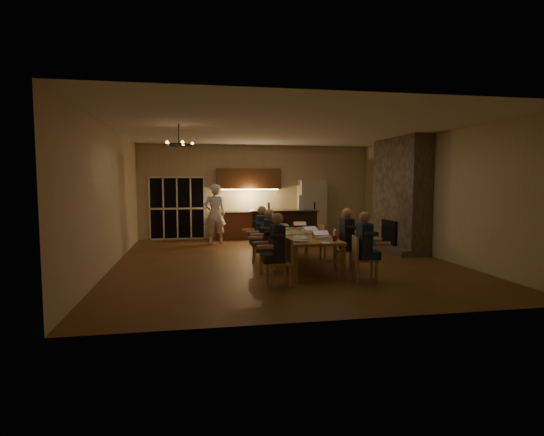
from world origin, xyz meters
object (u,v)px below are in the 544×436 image
Objects in this scene: chair_right_far at (330,243)px; redcup_near at (335,238)px; person_left_far at (262,235)px; can_silver at (313,235)px; laptop_d at (313,229)px; bar_bottle at (269,206)px; dining_table at (301,250)px; person_right_near at (364,247)px; laptop_f at (301,224)px; chair_right_near at (365,259)px; refrigerator at (312,209)px; bar_blender at (301,203)px; standing_person at (215,214)px; plate_near at (326,236)px; redcup_far at (295,226)px; plate_left at (299,239)px; mug_mid at (300,229)px; redcup_mid at (280,230)px; person_right_mid at (347,239)px; mug_front at (306,234)px; chair_right_mid at (344,249)px; chandelier at (179,145)px; laptop_e at (283,225)px; chair_left_far at (261,244)px; laptop_a at (301,236)px; chair_left_mid at (269,252)px; mug_back at (280,228)px; plate_far at (308,230)px; can_right at (316,230)px; bar_island at (284,228)px; chair_left_near at (279,262)px; laptop_b at (322,234)px; person_left_mid at (269,241)px; can_cola at (282,226)px.

chair_right_far reaches higher than redcup_near.
person_left_far is 11.50× the size of can_silver.
bar_bottle reaches higher than laptop_d.
person_right_near is (0.85, -1.64, 0.31)m from dining_table.
chair_right_near is at bearing -73.46° from laptop_f.
refrigerator is 3.96m from laptop_f.
person_left_far is 3.01× the size of bar_blender.
standing_person is 7.32× the size of plate_near.
chair_right_far is 2.78× the size of laptop_d.
plate_left is (-0.41, -2.16, -0.05)m from redcup_far.
redcup_mid is (-0.55, -0.20, 0.01)m from mug_mid.
person_right_mid is 0.92m from mug_front.
chair_right_mid reaches higher than redcup_near.
person_left_far reaches higher than chair_right_near.
dining_table is 3.38× the size of chair_right_mid.
chandelier is 1.90× the size of laptop_e.
mug_front is at bearing 50.34° from chair_left_far.
chair_right_far is 2.06m from laptop_a.
bar_bottle reaches higher than plate_left.
redcup_mid is at bearing 160.73° from chair_left_mid.
laptop_a reaches higher than chair_left_far.
chandelier reaches higher than redcup_near.
can_silver reaches higher than plate_left.
mug_back is (-0.15, -0.28, -0.06)m from laptop_e.
chair_right_far is at bearing 8.14° from chandelier.
plate_far is at bearing 91.56° from plate_near.
person_right_near is (1.69, -2.28, 0.24)m from chair_left_far.
refrigerator is at bearing 75.67° from can_right.
person_right_near is 11.50× the size of redcup_mid.
person_left_far is at bearing 15.63° from chandelier.
refrigerator is at bearing 162.02° from chair_left_mid.
bar_island is 2.22m from standing_person.
chair_left_near reaches higher than redcup_far.
person_right_mid is 1.60m from redcup_mid.
mug_mid is (-0.76, 2.18, 0.36)m from chair_right_near.
chair_right_far is at bearing 13.22° from chair_right_mid.
redcup_near is 2.56m from redcup_far.
laptop_b is at bearing -61.84° from redcup_mid.
person_left_far reaches higher than chair_left_mid.
mug_front is 0.93m from mug_mid.
mug_front is at bearing -9.14° from chandelier.
person_right_near is (1.72, -0.00, 0.24)m from chair_left_near.
person_left_mid reaches higher than chair_left_far.
mug_back is at bearing 142.79° from mug_mid.
laptop_e is 2.67× the size of redcup_near.
person_right_near reaches higher than dining_table.
can_cola is at bearing 120.68° from can_right.
can_cola is 2.20m from bar_blender.
chandelier is 3.70m from laptop_f.
redcup_mid is 3.10m from bar_bottle.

